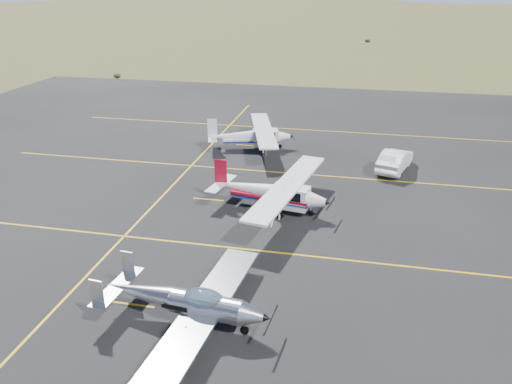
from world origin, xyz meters
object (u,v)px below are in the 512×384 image
at_px(aircraft_low_wing, 188,302).
at_px(aircraft_cessna, 271,191).
at_px(sedan, 395,160).
at_px(aircraft_plain, 251,135).

relative_size(aircraft_low_wing, aircraft_cessna, 0.89).
relative_size(aircraft_cessna, sedan, 2.32).
xyz_separation_m(aircraft_low_wing, aircraft_cessna, (1.26, 11.06, 0.21)).
relative_size(aircraft_low_wing, sedan, 2.06).
bearing_deg(aircraft_plain, sedan, -28.98).
bearing_deg(aircraft_cessna, aircraft_low_wing, -86.06).
bearing_deg(aircraft_low_wing, sedan, 71.37).
distance_m(aircraft_low_wing, aircraft_cessna, 11.14).
height_order(aircraft_low_wing, aircraft_plain, aircraft_plain).
xyz_separation_m(aircraft_cessna, aircraft_plain, (-3.58, 10.79, -0.07)).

